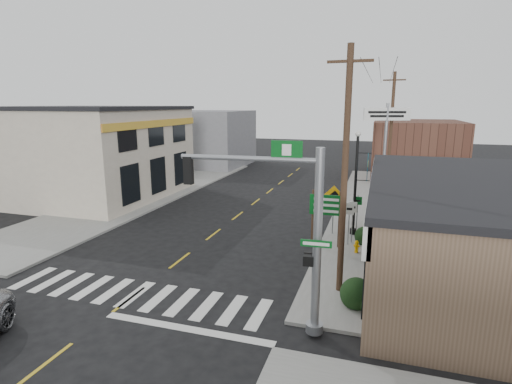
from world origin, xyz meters
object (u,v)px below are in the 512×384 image
(traffic_signal_pole, at_px, (294,221))
(utility_pole_near, at_px, (345,171))
(dance_center_sign, at_px, (386,129))
(fire_hydrant, at_px, (357,246))
(bare_tree, at_px, (397,194))
(lamp_post, at_px, (357,176))
(guide_sign, at_px, (326,211))
(utility_pole_far, at_px, (391,134))

(traffic_signal_pole, distance_m, utility_pole_near, 3.59)
(dance_center_sign, bearing_deg, fire_hydrant, -116.11)
(utility_pole_near, bearing_deg, dance_center_sign, 88.55)
(traffic_signal_pole, height_order, fire_hydrant, traffic_signal_pole)
(traffic_signal_pole, distance_m, bare_tree, 6.67)
(bare_tree, bearing_deg, dance_center_sign, 92.21)
(dance_center_sign, relative_size, utility_pole_near, 0.78)
(lamp_post, distance_m, dance_center_sign, 8.61)
(guide_sign, bearing_deg, lamp_post, 60.50)
(bare_tree, xyz_separation_m, utility_pole_far, (-0.11, 15.25, 1.43))
(fire_hydrant, bearing_deg, dance_center_sign, 84.30)
(guide_sign, relative_size, bare_tree, 0.67)
(traffic_signal_pole, height_order, dance_center_sign, dance_center_sign)
(dance_center_sign, relative_size, utility_pole_far, 0.76)
(guide_sign, relative_size, utility_pole_far, 0.31)
(fire_hydrant, height_order, dance_center_sign, dance_center_sign)
(bare_tree, height_order, utility_pole_near, utility_pole_near)
(dance_center_sign, xyz_separation_m, utility_pole_near, (-1.50, -15.38, -0.67))
(guide_sign, xyz_separation_m, utility_pole_far, (3.08, 13.16, 2.97))
(utility_pole_near, bearing_deg, traffic_signal_pole, -105.82)
(lamp_post, xyz_separation_m, utility_pole_near, (-0.09, -7.14, 1.38))
(traffic_signal_pole, distance_m, dance_center_sign, 18.87)
(fire_hydrant, bearing_deg, lamp_post, 96.04)
(utility_pole_near, bearing_deg, guide_sign, 108.33)
(utility_pole_near, xyz_separation_m, utility_pole_far, (1.88, 17.89, 0.17))
(utility_pole_near, bearing_deg, utility_pole_far, 88.12)
(lamp_post, height_order, dance_center_sign, dance_center_sign)
(fire_hydrant, height_order, bare_tree, bare_tree)
(traffic_signal_pole, bearing_deg, dance_center_sign, 78.53)
(guide_sign, height_order, bare_tree, bare_tree)
(utility_pole_near, height_order, utility_pole_far, utility_pole_far)
(guide_sign, bearing_deg, traffic_signal_pole, -91.07)
(bare_tree, bearing_deg, guide_sign, 146.75)
(fire_hydrant, xyz_separation_m, lamp_post, (-0.30, 2.86, 2.96))
(guide_sign, bearing_deg, utility_pole_far, 75.53)
(dance_center_sign, bearing_deg, traffic_signal_pole, -118.58)
(fire_hydrant, bearing_deg, guide_sign, 163.86)
(traffic_signal_pole, height_order, guide_sign, traffic_signal_pole)
(utility_pole_near, bearing_deg, fire_hydrant, 88.89)
(fire_hydrant, relative_size, lamp_post, 0.11)
(guide_sign, distance_m, bare_tree, 4.12)
(traffic_signal_pole, relative_size, lamp_post, 1.06)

